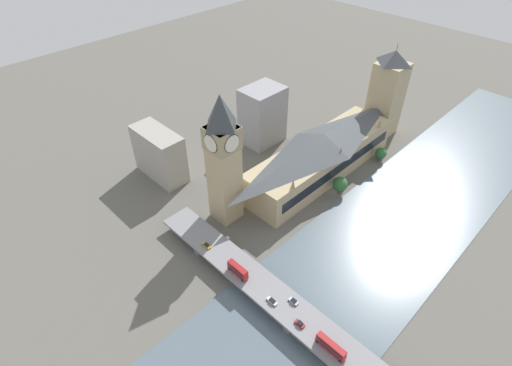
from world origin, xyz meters
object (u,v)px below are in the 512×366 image
victoria_tower (387,94)px  double_decker_bus_mid (238,270)px  car_northbound_tail (272,301)px  car_northbound_mid (300,324)px  parliament_hall (322,154)px  car_northbound_lead (294,301)px  double_decker_bus_lead (331,346)px  clock_tower (223,157)px  road_bridge (297,316)px  car_southbound_mid (206,245)px

victoria_tower → double_decker_bus_mid: 149.86m
car_northbound_tail → car_northbound_mid: bearing=-179.3°
parliament_hall → car_northbound_lead: size_ratio=24.60×
double_decker_bus_lead → car_northbound_lead: (21.80, -5.62, -1.87)m
victoria_tower → double_decker_bus_mid: victoria_tower is taller
clock_tower → car_northbound_tail: clock_tower is taller
car_northbound_lead → car_northbound_mid: (-7.94, 5.69, 0.02)m
parliament_hall → road_bridge: 97.15m
road_bridge → parliament_hall: bearing=-57.2°
car_southbound_mid → victoria_tower: bearing=-89.3°
double_decker_bus_lead → car_northbound_mid: (13.87, 0.07, -1.85)m
clock_tower → car_southbound_mid: size_ratio=14.41×
double_decker_bus_lead → car_northbound_mid: bearing=0.3°
clock_tower → double_decker_bus_mid: bearing=144.8°
victoria_tower → car_northbound_tail: 154.07m
double_decker_bus_lead → victoria_tower: bearing=-64.6°
double_decker_bus_lead → car_northbound_mid: 13.99m
double_decker_bus_mid → double_decker_bus_lead: bearing=-179.5°
double_decker_bus_mid → victoria_tower: bearing=-81.2°
victoria_tower → double_decker_bus_lead: bearing=115.4°
double_decker_bus_lead → double_decker_bus_mid: size_ratio=1.17×
parliament_hall → clock_tower: clock_tower is taller
road_bridge → double_decker_bus_lead: size_ratio=13.03×
parliament_hall → car_northbound_tail: (-41.99, 84.23, -6.40)m
victoria_tower → car_southbound_mid: bearing=90.7°
car_northbound_lead → parliament_hall: bearing=-58.6°
clock_tower → car_southbound_mid: (-13.43, 23.80, -29.07)m
parliament_hall → double_decker_bus_lead: size_ratio=8.43×
victoria_tower → double_decker_bus_mid: bearing=98.8°
car_southbound_mid → car_northbound_tail: bearing=179.7°
clock_tower → car_northbound_tail: (-53.56, 24.03, -29.07)m
clock_tower → double_decker_bus_lead: size_ratio=5.60×
double_decker_bus_mid → road_bridge: bearing=-174.2°
victoria_tower → car_northbound_tail: (-42.04, 146.82, -20.35)m
car_southbound_mid → double_decker_bus_mid: bearing=178.9°
parliament_hall → clock_tower: (11.57, 60.20, 22.68)m
clock_tower → victoria_tower: 123.64m
double_decker_bus_mid → car_southbound_mid: size_ratio=2.20×
car_northbound_mid → victoria_tower: bearing=-69.1°
parliament_hall → double_decker_bus_mid: parliament_hall is taller
victoria_tower → road_bridge: 154.83m
double_decker_bus_mid → car_northbound_lead: bearing=-166.6°
victoria_tower → car_northbound_lead: bearing=108.8°
double_decker_bus_mid → car_southbound_mid: 20.94m
double_decker_bus_lead → road_bridge: bearing=-8.7°
parliament_hall → car_northbound_tail: bearing=116.5°
victoria_tower → car_southbound_mid: size_ratio=12.55×
car_northbound_tail → victoria_tower: bearing=-74.0°
clock_tower → double_decker_bus_mid: 49.90m
car_northbound_mid → car_northbound_tail: 13.84m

